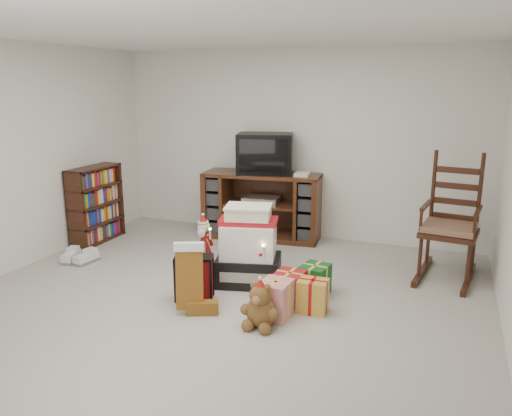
{
  "coord_description": "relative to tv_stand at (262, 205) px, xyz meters",
  "views": [
    {
      "loc": [
        1.97,
        -3.92,
        2.03
      ],
      "look_at": [
        0.18,
        0.6,
        0.83
      ],
      "focal_mm": 35.0,
      "sensor_mm": 36.0,
      "label": 1
    }
  ],
  "objects": [
    {
      "name": "gift_cluster",
      "position": [
        1.09,
        -1.91,
        -0.32
      ],
      "size": [
        0.56,
        0.86,
        0.26
      ],
      "color": "#AF141A",
      "rests_on": "floor"
    },
    {
      "name": "crt_television",
      "position": [
        0.03,
        0.02,
        0.71
      ],
      "size": [
        0.82,
        0.69,
        0.52
      ],
      "rotation": [
        0.0,
        0.0,
        0.27
      ],
      "color": "black",
      "rests_on": "tv_stand"
    },
    {
      "name": "red_suitcase",
      "position": [
        0.12,
        -2.16,
        -0.22
      ],
      "size": [
        0.38,
        0.29,
        0.52
      ],
      "rotation": [
        0.0,
        0.0,
        0.35
      ],
      "color": "maroon",
      "rests_on": "floor"
    },
    {
      "name": "teddy_bear",
      "position": [
        0.92,
        -2.44,
        -0.27
      ],
      "size": [
        0.27,
        0.24,
        0.4
      ],
      "color": "brown",
      "rests_on": "floor"
    },
    {
      "name": "santa_figurine",
      "position": [
        0.53,
        -1.64,
        -0.2
      ],
      "size": [
        0.31,
        0.29,
        0.63
      ],
      "color": "#A91812",
      "rests_on": "floor"
    },
    {
      "name": "gift_pile",
      "position": [
        0.45,
        -1.57,
        -0.09
      ],
      "size": [
        0.75,
        0.62,
        0.82
      ],
      "rotation": [
        0.0,
        0.0,
        0.25
      ],
      "color": "black",
      "rests_on": "floor"
    },
    {
      "name": "sneaker_pair",
      "position": [
        -1.65,
        -1.72,
        -0.39
      ],
      "size": [
        0.4,
        0.34,
        0.11
      ],
      "rotation": [
        0.0,
        0.0,
        0.12
      ],
      "color": "silver",
      "rests_on": "floor"
    },
    {
      "name": "stocking",
      "position": [
        0.22,
        -2.41,
        -0.11
      ],
      "size": [
        0.34,
        0.25,
        0.67
      ],
      "primitive_type": null,
      "rotation": [
        0.0,
        0.0,
        0.42
      ],
      "color": "#0D7C1F",
      "rests_on": "floor"
    },
    {
      "name": "mrs_claus_figurine",
      "position": [
        -0.26,
        -1.21,
        -0.22
      ],
      "size": [
        0.29,
        0.27,
        0.59
      ],
      "color": "#A91812",
      "rests_on": "floor"
    },
    {
      "name": "tv_stand",
      "position": [
        0.0,
        0.0,
        0.0
      ],
      "size": [
        1.61,
        0.72,
        0.89
      ],
      "rotation": [
        0.0,
        0.0,
        0.11
      ],
      "color": "#4D2616",
      "rests_on": "floor"
    },
    {
      "name": "rocking_chair",
      "position": [
        2.37,
        -0.6,
        0.03
      ],
      "size": [
        0.67,
        0.99,
        1.4
      ],
      "rotation": [
        0.0,
        0.0,
        -0.13
      ],
      "color": "#36160E",
      "rests_on": "floor"
    },
    {
      "name": "bookshelf",
      "position": [
        -1.98,
        -0.95,
        0.03
      ],
      "size": [
        0.27,
        0.82,
        1.0
      ],
      "color": "#36160E",
      "rests_on": "floor"
    },
    {
      "name": "room",
      "position": [
        0.36,
        -2.19,
        0.8
      ],
      "size": [
        5.01,
        5.01,
        2.51
      ],
      "color": "#A5A098",
      "rests_on": "ground"
    }
  ]
}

